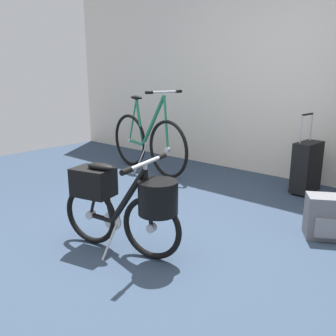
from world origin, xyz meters
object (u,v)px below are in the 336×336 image
(rolling_suitcase, at_px, (307,167))
(display_bike_left, at_px, (147,141))
(backpack_on_floor, at_px, (328,217))
(folding_bike_foreground, at_px, (125,201))

(rolling_suitcase, bearing_deg, display_bike_left, -166.23)
(display_bike_left, distance_m, rolling_suitcase, 1.92)
(display_bike_left, xyz_separation_m, backpack_on_floor, (2.40, -0.50, -0.23))
(folding_bike_foreground, height_order, rolling_suitcase, rolling_suitcase)
(display_bike_left, height_order, rolling_suitcase, display_bike_left)
(folding_bike_foreground, relative_size, display_bike_left, 0.63)
(folding_bike_foreground, height_order, display_bike_left, display_bike_left)
(display_bike_left, height_order, backpack_on_floor, display_bike_left)
(display_bike_left, bearing_deg, folding_bike_foreground, -49.73)
(display_bike_left, relative_size, backpack_on_floor, 3.91)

